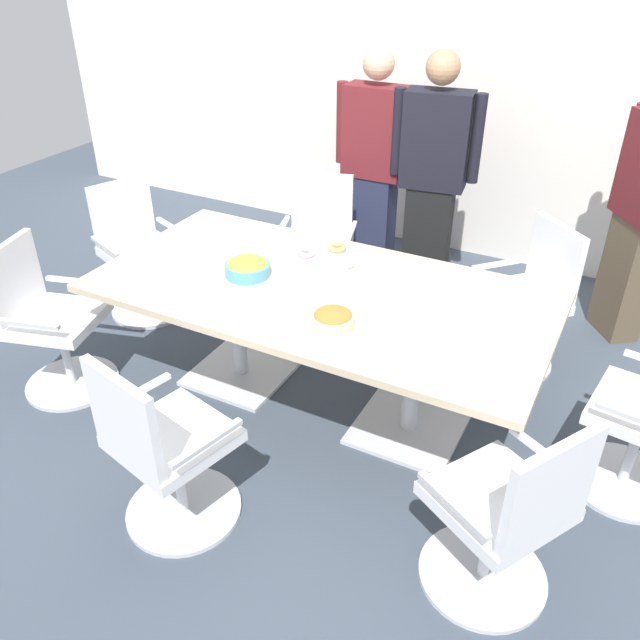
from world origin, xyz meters
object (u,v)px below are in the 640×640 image
Objects in this scene: office_chair_4 at (505,519)px; conference_table at (320,308)px; person_standing_1 at (433,176)px; snack_bowl_chips_yellow at (247,267)px; person_standing_0 at (374,166)px; office_chair_3 at (165,454)px; napkin_pile at (238,235)px; office_chair_0 at (318,250)px; office_chair_6 at (524,306)px; snack_bowl_pretzels at (333,318)px; plate_stack at (443,297)px; office_chair_2 at (51,326)px; office_chair_1 at (139,257)px; donut_platter at (327,259)px.

conference_table is at bearing 88.13° from office_chair_4.
person_standing_1 is 6.98× the size of snack_bowl_chips_yellow.
person_standing_1 reaches higher than person_standing_0.
snack_bowl_chips_yellow is (-0.22, 1.04, 0.39)m from office_chair_3.
napkin_pile is at bearing 130.25° from snack_bowl_chips_yellow.
person_standing_1 is at bearing 73.45° from snack_bowl_chips_yellow.
office_chair_6 is at bearing 159.04° from office_chair_0.
snack_bowl_pretzels reaches higher than plate_stack.
conference_table is at bearing 103.54° from person_standing_0.
office_chair_0 is 0.53× the size of person_standing_1.
office_chair_6 is at bearing 68.21° from plate_stack.
person_standing_0 reaches higher than office_chair_2.
conference_table is 1.13m from office_chair_3.
office_chair_4 is 0.53× the size of person_standing_1.
office_chair_3 is at bearing 83.30° from office_chair_0.
office_chair_4 is at bearing 143.39° from office_chair_6.
snack_bowl_chips_yellow is 0.69m from snack_bowl_pretzels.
person_standing_0 reaches higher than napkin_pile.
office_chair_0 is at bearing 143.75° from plate_stack.
napkin_pile is (-0.14, -0.75, 0.38)m from office_chair_0.
office_chair_6 is at bearing 40.64° from office_chair_4.
snack_bowl_chips_yellow is at bearing 100.55° from office_chair_2.
office_chair_2 is 1.36m from office_chair_3.
conference_table is 1.32m from office_chair_6.
office_chair_1 is 2.11m from person_standing_1.
person_standing_1 reaches higher than office_chair_6.
plate_stack is at bearing 63.09° from office_chair_4.
person_standing_1 is at bearing 95.08° from snack_bowl_pretzels.
office_chair_3 is 1.00× the size of office_chair_4.
snack_bowl_pretzels is (0.23, -0.30, 0.17)m from conference_table.
person_standing_0 reaches higher than office_chair_6.
conference_table is 0.45m from snack_bowl_chips_yellow.
office_chair_3 is at bearing -99.88° from conference_table.
office_chair_0 and office_chair_6 have the same top height.
office_chair_3 is 1.45m from office_chair_4.
person_standing_1 is (1.67, 1.19, 0.48)m from office_chair_1.
office_chair_1 is 1.00× the size of office_chair_3.
person_standing_0 reaches higher than snack_bowl_chips_yellow.
conference_table is 2.64× the size of office_chair_3.
office_chair_4 is 1.00× the size of office_chair_6.
person_standing_1 reaches higher than office_chair_2.
plate_stack is at bearing 93.97° from office_chair_2.
snack_bowl_pretzels is at bearing 86.86° from person_standing_1.
office_chair_3 reaches higher than plate_stack.
person_standing_0 reaches higher than office_chair_3.
donut_platter is at bearing 110.15° from conference_table.
office_chair_2 is 1.22m from snack_bowl_chips_yellow.
office_chair_4 is at bearing 89.32° from office_chair_1.
office_chair_0 is 1.84m from office_chair_2.
snack_bowl_chips_yellow reaches higher than conference_table.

